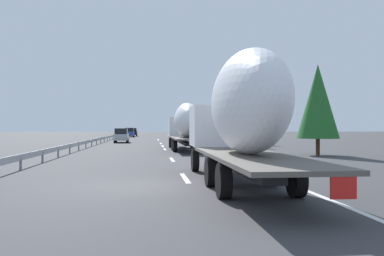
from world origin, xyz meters
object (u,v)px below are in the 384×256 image
Objects in this scene: road_sign at (193,128)px; truck_lead at (186,124)px; car_black_suv at (133,132)px; car_silver_hatch at (121,135)px; truck_trailing at (240,114)px; car_blue_sedan at (130,132)px.

truck_lead is at bearing 172.23° from road_sign.
truck_lead is 2.93× the size of car_black_suv.
car_silver_hatch is at bearing 20.00° from truck_lead.
car_silver_hatch is (41.30, 7.07, -1.61)m from truck_trailing.
car_blue_sedan is at bearing 177.16° from car_black_suv.
truck_lead is 21.88m from truck_trailing.
truck_lead reaches higher than road_sign.
road_sign is at bearing -3.98° from truck_trailing.
truck_lead is 1.02× the size of truck_trailing.
truck_lead is 59.51m from car_black_suv.
truck_lead is 4.80× the size of road_sign.
road_sign is (22.71, -3.10, -0.36)m from truck_lead.
truck_lead is 22.92m from road_sign.
truck_lead is at bearing -0.00° from truck_trailing.
car_silver_hatch is 1.56× the size of road_sign.
truck_lead is at bearing -160.00° from car_silver_hatch.
road_sign is (44.59, -3.10, -0.56)m from truck_trailing.
car_blue_sedan is 8.54m from car_black_suv.
truck_lead is at bearing -171.59° from car_blue_sedan.
car_silver_hatch is at bearing 179.97° from car_black_suv.
truck_trailing is at bearing -174.11° from car_blue_sedan.
road_sign reaches higher than car_black_suv.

